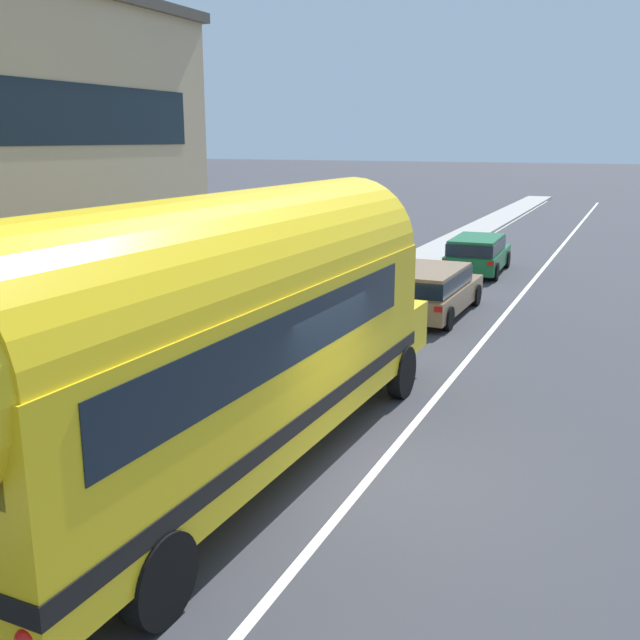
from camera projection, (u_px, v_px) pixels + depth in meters
The scene contains 6 objects.
ground_plane at pixel (372, 476), 10.84m from camera, with size 300.00×300.00×0.00m, color #38383D.
lane_markings at pixel (451, 303), 22.20m from camera, with size 3.94×80.00×0.01m.
sidewalk_slab at pixel (334, 305), 21.57m from camera, with size 1.89×90.00×0.15m, color #9E9B93.
painted_bus at pixel (209, 331), 9.95m from camera, with size 2.82×12.05×4.12m.
car_lead at pixel (429, 288), 20.45m from camera, with size 2.06×4.68×1.37m.
car_second at pixel (477, 252), 26.94m from camera, with size 2.02×4.38×1.37m.
Camera 1 is at (3.30, -9.44, 4.83)m, focal length 41.30 mm.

